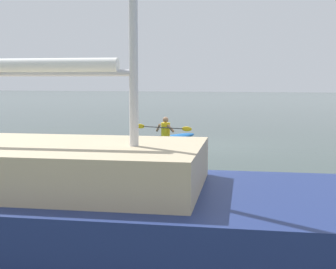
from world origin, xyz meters
TOP-DOWN VIEW (x-y plane):
  - ground_plane at (0.00, 0.00)m, footprint 160.00×160.00m
  - kayak at (1.67, -0.37)m, footprint 1.73×4.36m
  - kayaker at (1.69, -0.31)m, footprint 2.30×0.67m
  - sailboat_behind_kayak at (-0.08, 10.12)m, footprint 10.95×4.12m

SIDE VIEW (x-z plane):
  - ground_plane at x=0.00m, z-range 0.00..0.00m
  - kayak at x=1.67m, z-range 0.00..0.25m
  - kayaker at x=1.69m, z-range 0.20..0.91m
  - sailboat_behind_kayak at x=-0.08m, z-range -6.98..8.17m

